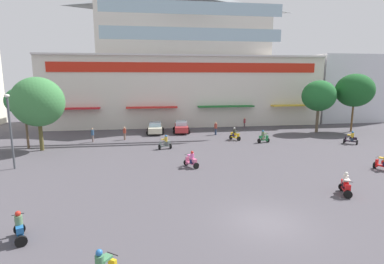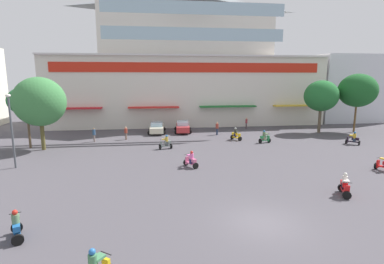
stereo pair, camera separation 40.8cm
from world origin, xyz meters
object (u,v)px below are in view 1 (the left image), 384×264
object	(u,v)px
scooter_rider_0	(263,137)
scooter_rider_5	(19,228)
scooter_rider_7	(191,160)
scooter_rider_8	(165,143)
pedestrian_1	(93,134)
parked_car_0	(155,128)
plaza_tree_1	(319,96)
pedestrian_2	(245,122)
scooter_rider_1	(384,163)
plaza_tree_0	(38,102)
scooter_rider_2	(346,185)
scooter_rider_3	(235,135)
plaza_tree_3	(355,90)
pedestrian_0	(125,133)
parked_car_1	(181,127)
pedestrian_3	(216,128)
plaza_tree_2	(24,101)
streetlamp_near	(10,125)
scooter_rider_4	(351,139)

from	to	relation	value
scooter_rider_0	scooter_rider_5	bearing A→B (deg)	-135.83
scooter_rider_7	scooter_rider_8	xyz separation A→B (m)	(-1.80, 6.82, 0.04)
scooter_rider_5	pedestrian_1	bearing A→B (deg)	91.20
parked_car_0	plaza_tree_1	bearing A→B (deg)	-6.25
scooter_rider_7	pedestrian_2	distance (m)	20.77
scooter_rider_1	scooter_rider_7	bearing A→B (deg)	168.82
plaza_tree_0	scooter_rider_7	world-z (taller)	plaza_tree_0
scooter_rider_2	scooter_rider_3	size ratio (longest dim) A/B	1.01
plaza_tree_3	pedestrian_0	world-z (taller)	plaza_tree_3
scooter_rider_3	plaza_tree_3	bearing A→B (deg)	9.97
plaza_tree_0	pedestrian_1	size ratio (longest dim) A/B	4.53
parked_car_1	pedestrian_2	bearing A→B (deg)	10.59
parked_car_0	scooter_rider_0	size ratio (longest dim) A/B	2.91
plaza_tree_0	parked_car_0	size ratio (longest dim) A/B	1.71
parked_car_0	pedestrian_1	bearing A→B (deg)	-148.15
plaza_tree_0	pedestrian_2	world-z (taller)	plaza_tree_0
scooter_rider_2	scooter_rider_7	xyz separation A→B (m)	(-8.98, 7.34, -0.03)
parked_car_0	parked_car_1	size ratio (longest dim) A/B	1.01
scooter_rider_1	pedestrian_3	bearing A→B (deg)	121.23
parked_car_1	scooter_rider_0	world-z (taller)	parked_car_1
scooter_rider_2	pedestrian_2	bearing A→B (deg)	86.58
scooter_rider_1	scooter_rider_7	world-z (taller)	scooter_rider_7
scooter_rider_2	scooter_rider_3	world-z (taller)	scooter_rider_3
plaza_tree_2	scooter_rider_2	distance (m)	30.45
scooter_rider_7	pedestrian_2	bearing A→B (deg)	59.67
streetlamp_near	scooter_rider_2	bearing A→B (deg)	-21.01
plaza_tree_0	scooter_rider_2	bearing A→B (deg)	-33.39
parked_car_1	scooter_rider_1	distance (m)	24.03
scooter_rider_4	plaza_tree_3	bearing A→B (deg)	54.07
pedestrian_1	pedestrian_3	bearing A→B (deg)	8.62
parked_car_0	parked_car_1	world-z (taller)	parked_car_1
pedestrian_3	plaza_tree_3	bearing A→B (deg)	-1.30
scooter_rider_8	pedestrian_2	xyz separation A→B (m)	(12.29, 11.10, 0.31)
plaza_tree_1	scooter_rider_3	distance (m)	13.76
plaza_tree_3	scooter_rider_5	size ratio (longest dim) A/B	5.10
scooter_rider_5	scooter_rider_7	distance (m)	13.98
scooter_rider_3	scooter_rider_8	distance (m)	9.23
scooter_rider_7	plaza_tree_1	bearing A→B (deg)	35.15
plaza_tree_1	scooter_rider_2	world-z (taller)	plaza_tree_1
parked_car_0	scooter_rider_8	distance (m)	9.26
scooter_rider_1	pedestrian_2	xyz separation A→B (m)	(-4.93, 20.97, 0.35)
scooter_rider_3	pedestrian_3	size ratio (longest dim) A/B	0.90
parked_car_1	scooter_rider_1	bearing A→B (deg)	-52.95
plaza_tree_2	scooter_rider_3	bearing A→B (deg)	2.56
scooter_rider_4	plaza_tree_2	bearing A→B (deg)	175.12
scooter_rider_4	scooter_rider_0	bearing A→B (deg)	167.51
parked_car_0	scooter_rider_3	world-z (taller)	scooter_rider_3
parked_car_1	scooter_rider_2	world-z (taller)	parked_car_1
plaza_tree_2	pedestrian_3	size ratio (longest dim) A/B	3.83
scooter_rider_4	streetlamp_near	bearing A→B (deg)	-172.40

